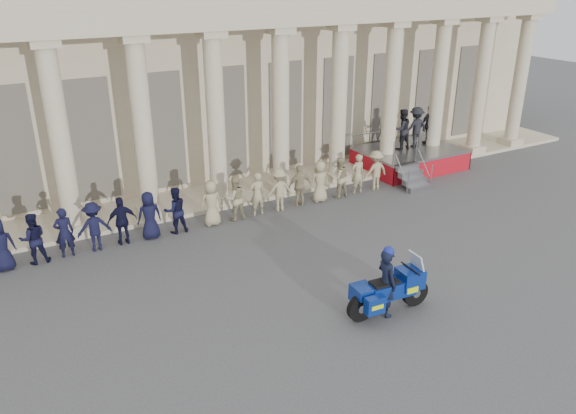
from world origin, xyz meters
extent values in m
plane|color=#434346|center=(0.00, 0.00, 0.00)|extent=(90.00, 90.00, 0.00)
cube|color=tan|center=(0.00, 15.00, 4.50)|extent=(40.00, 10.00, 9.00)
cube|color=tan|center=(0.00, 8.80, 0.07)|extent=(40.00, 2.60, 0.15)
cube|color=tan|center=(0.00, 8.00, 6.79)|extent=(35.80, 1.00, 1.00)
cube|color=tan|center=(-3.90, 8.00, 0.30)|extent=(0.90, 0.90, 0.30)
cylinder|color=tan|center=(-3.90, 8.00, 3.25)|extent=(0.64, 0.64, 5.60)
cube|color=tan|center=(-3.90, 8.00, 6.17)|extent=(0.85, 0.85, 0.24)
cube|color=tan|center=(-1.30, 8.00, 0.30)|extent=(0.90, 0.90, 0.30)
cylinder|color=tan|center=(-1.30, 8.00, 3.25)|extent=(0.64, 0.64, 5.60)
cube|color=tan|center=(-1.30, 8.00, 6.17)|extent=(0.85, 0.85, 0.24)
cube|color=tan|center=(1.30, 8.00, 0.30)|extent=(0.90, 0.90, 0.30)
cylinder|color=tan|center=(1.30, 8.00, 3.25)|extent=(0.64, 0.64, 5.60)
cube|color=tan|center=(1.30, 8.00, 6.17)|extent=(0.85, 0.85, 0.24)
cube|color=tan|center=(3.90, 8.00, 0.30)|extent=(0.90, 0.90, 0.30)
cylinder|color=tan|center=(3.90, 8.00, 3.25)|extent=(0.64, 0.64, 5.60)
cube|color=tan|center=(3.90, 8.00, 6.17)|extent=(0.85, 0.85, 0.24)
cube|color=tan|center=(6.50, 8.00, 0.30)|extent=(0.90, 0.90, 0.30)
cylinder|color=tan|center=(6.50, 8.00, 3.25)|extent=(0.64, 0.64, 5.60)
cube|color=tan|center=(6.50, 8.00, 6.17)|extent=(0.85, 0.85, 0.24)
cube|color=tan|center=(9.10, 8.00, 0.30)|extent=(0.90, 0.90, 0.30)
cylinder|color=tan|center=(9.10, 8.00, 3.25)|extent=(0.64, 0.64, 5.60)
cube|color=tan|center=(9.10, 8.00, 6.17)|extent=(0.85, 0.85, 0.24)
cube|color=tan|center=(11.70, 8.00, 0.30)|extent=(0.90, 0.90, 0.30)
cylinder|color=tan|center=(11.70, 8.00, 3.25)|extent=(0.64, 0.64, 5.60)
cube|color=tan|center=(11.70, 8.00, 6.17)|extent=(0.85, 0.85, 0.24)
cube|color=tan|center=(14.30, 8.00, 0.30)|extent=(0.90, 0.90, 0.30)
cylinder|color=tan|center=(14.30, 8.00, 3.25)|extent=(0.64, 0.64, 5.60)
cube|color=tan|center=(14.30, 8.00, 6.17)|extent=(0.85, 0.85, 0.24)
cube|color=tan|center=(16.90, 8.00, 0.30)|extent=(0.90, 0.90, 0.30)
cylinder|color=tan|center=(16.90, 8.00, 3.25)|extent=(0.64, 0.64, 5.60)
cube|color=tan|center=(16.90, 8.00, 6.17)|extent=(0.85, 0.85, 0.24)
cube|color=black|center=(-5.20, 10.02, 2.55)|extent=(1.30, 0.12, 4.20)
cube|color=black|center=(-2.60, 10.02, 2.55)|extent=(1.30, 0.12, 4.20)
cube|color=black|center=(0.00, 10.02, 2.55)|extent=(1.30, 0.12, 4.20)
cube|color=black|center=(2.60, 10.02, 2.55)|extent=(1.30, 0.12, 4.20)
cube|color=black|center=(5.20, 10.02, 2.55)|extent=(1.30, 0.12, 4.20)
cube|color=black|center=(7.80, 10.02, 2.55)|extent=(1.30, 0.12, 4.20)
cube|color=black|center=(10.40, 10.02, 2.55)|extent=(1.30, 0.12, 4.20)
cube|color=black|center=(13.00, 10.02, 2.55)|extent=(1.30, 0.12, 4.20)
cube|color=black|center=(15.60, 10.02, 2.55)|extent=(1.30, 0.12, 4.20)
imported|color=black|center=(-6.11, 6.55, 0.80)|extent=(0.78, 0.51, 1.60)
imported|color=black|center=(-5.24, 6.55, 0.80)|extent=(0.78, 0.60, 1.60)
imported|color=black|center=(-4.36, 6.55, 0.80)|extent=(0.58, 0.38, 1.60)
imported|color=black|center=(-3.49, 6.55, 0.80)|extent=(1.03, 0.59, 1.60)
imported|color=black|center=(-2.62, 6.55, 0.80)|extent=(0.94, 0.39, 1.60)
imported|color=black|center=(-1.74, 6.55, 0.80)|extent=(0.78, 0.51, 1.60)
imported|color=black|center=(-0.87, 6.55, 0.80)|extent=(0.78, 0.60, 1.60)
imported|color=tan|center=(0.40, 6.55, 0.80)|extent=(0.78, 0.51, 1.60)
imported|color=tan|center=(1.28, 6.55, 0.80)|extent=(0.78, 0.60, 1.60)
imported|color=tan|center=(2.15, 6.55, 0.80)|extent=(0.58, 0.38, 1.60)
imported|color=tan|center=(3.03, 6.55, 0.80)|extent=(1.03, 0.59, 1.60)
imported|color=tan|center=(3.90, 6.55, 0.80)|extent=(0.94, 0.39, 1.60)
imported|color=tan|center=(4.77, 6.55, 0.80)|extent=(0.78, 0.51, 1.60)
imported|color=tan|center=(5.65, 6.55, 0.80)|extent=(0.78, 0.60, 1.60)
imported|color=tan|center=(6.52, 6.55, 0.80)|extent=(0.58, 0.38, 1.60)
imported|color=tan|center=(7.39, 6.55, 0.80)|extent=(1.03, 0.59, 1.60)
cube|color=gray|center=(10.37, 7.96, 0.82)|extent=(4.31, 3.08, 0.10)
cube|color=#A90D19|center=(10.37, 6.44, 0.39)|extent=(4.31, 0.04, 0.77)
cube|color=#A90D19|center=(8.24, 7.96, 0.39)|extent=(0.04, 3.08, 0.77)
cube|color=#A90D19|center=(12.51, 7.96, 0.39)|extent=(0.04, 3.08, 0.77)
cube|color=gray|center=(8.82, 5.52, 0.11)|extent=(1.10, 0.28, 0.22)
cube|color=gray|center=(8.82, 5.80, 0.33)|extent=(1.10, 0.28, 0.22)
cube|color=gray|center=(8.82, 6.08, 0.55)|extent=(1.10, 0.28, 0.22)
cube|color=gray|center=(8.82, 6.36, 0.76)|extent=(1.10, 0.28, 0.22)
cylinder|color=gray|center=(10.37, 9.45, 1.37)|extent=(4.31, 0.04, 0.04)
imported|color=black|center=(9.17, 8.16, 1.76)|extent=(0.87, 0.56, 1.77)
imported|color=black|center=(9.97, 8.16, 1.76)|extent=(0.86, 0.67, 1.77)
imported|color=black|center=(10.77, 8.16, 1.76)|extent=(1.14, 0.66, 1.77)
imported|color=black|center=(11.57, 8.16, 1.76)|extent=(1.04, 0.43, 1.77)
cylinder|color=black|center=(3.10, -0.77, 0.37)|extent=(0.74, 0.20, 0.73)
cylinder|color=black|center=(1.44, -0.66, 0.37)|extent=(0.74, 0.20, 0.73)
cube|color=navy|center=(2.33, -0.72, 0.69)|extent=(1.30, 0.55, 0.42)
cube|color=navy|center=(2.88, -0.76, 0.87)|extent=(0.65, 0.62, 0.50)
cube|color=silver|center=(2.88, -0.76, 0.61)|extent=(0.27, 0.35, 0.13)
cube|color=#B2BFCC|center=(3.07, -0.77, 1.24)|extent=(0.26, 0.52, 0.59)
cube|color=black|center=(2.11, -0.71, 0.91)|extent=(0.74, 0.42, 0.11)
cube|color=navy|center=(1.50, -0.67, 0.78)|extent=(0.41, 0.40, 0.24)
cube|color=navy|center=(1.59, -1.03, 0.61)|extent=(0.51, 0.28, 0.44)
cube|color=#C6E00B|center=(1.59, -1.03, 0.61)|extent=(0.35, 0.29, 0.11)
cube|color=navy|center=(1.63, -0.32, 0.61)|extent=(0.51, 0.28, 0.44)
cube|color=#C6E00B|center=(1.63, -0.32, 0.61)|extent=(0.35, 0.29, 0.11)
cylinder|color=silver|center=(1.79, -0.42, 0.33)|extent=(0.67, 0.15, 0.11)
cylinder|color=black|center=(2.88, -0.76, 1.13)|extent=(0.09, 0.78, 0.04)
imported|color=black|center=(2.16, -0.71, 0.92)|extent=(0.48, 0.69, 1.83)
sphere|color=navy|center=(2.16, -0.71, 1.78)|extent=(0.28, 0.28, 0.28)
camera|label=1|loc=(-5.94, -10.14, 8.11)|focal=35.00mm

